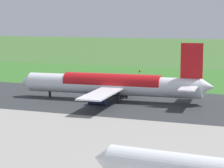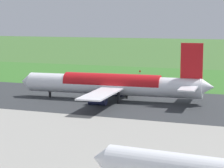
# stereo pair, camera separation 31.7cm
# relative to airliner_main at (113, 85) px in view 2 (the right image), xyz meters

# --- Properties ---
(ground_plane) EXTENTS (800.00, 800.00, 0.00)m
(ground_plane) POSITION_rel_airliner_main_xyz_m (-12.79, 0.03, -4.35)
(ground_plane) COLOR #3D662D
(runway_asphalt) EXTENTS (600.00, 41.29, 0.06)m
(runway_asphalt) POSITION_rel_airliner_main_xyz_m (-12.79, 0.03, -4.32)
(runway_asphalt) COLOR #2D3033
(runway_asphalt) RESTS_ON ground
(grass_verge_foreground) EXTENTS (600.00, 80.00, 0.04)m
(grass_verge_foreground) POSITION_rel_airliner_main_xyz_m (-12.79, -46.38, -4.33)
(grass_verge_foreground) COLOR #346B27
(grass_verge_foreground) RESTS_ON ground
(airliner_main) EXTENTS (54.14, 44.31, 15.88)m
(airliner_main) POSITION_rel_airliner_main_xyz_m (0.00, 0.00, 0.00)
(airliner_main) COLOR white
(airliner_main) RESTS_ON ground
(no_stopping_sign) EXTENTS (0.60, 0.10, 2.81)m
(no_stopping_sign) POSITION_rel_airliner_main_xyz_m (8.01, -48.68, -2.70)
(no_stopping_sign) COLOR slate
(no_stopping_sign) RESTS_ON ground
(traffic_cone_orange) EXTENTS (0.40, 0.40, 0.55)m
(traffic_cone_orange) POSITION_rel_airliner_main_xyz_m (15.31, -43.51, -4.08)
(traffic_cone_orange) COLOR orange
(traffic_cone_orange) RESTS_ON ground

